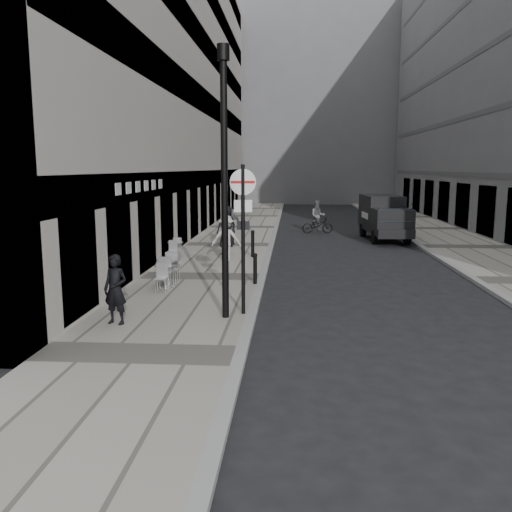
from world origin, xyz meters
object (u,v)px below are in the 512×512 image
Objects in this scene: lamppost at (224,171)px; sign_post at (243,219)px; panel_van at (384,215)px; cyclist at (318,221)px; walking_man at (115,289)px.

sign_post is at bearing 41.25° from lamppost.
cyclist is at bearing 137.30° from panel_van.
walking_man is 0.44× the size of sign_post.
sign_post is (2.86, 1.08, 1.53)m from walking_man.
lamppost is 3.39× the size of cyclist.
walking_man is at bearing -164.26° from sign_post.
lamppost is at bearing -106.24° from cyclist.
sign_post is at bearing -105.17° from cyclist.
sign_post reaches higher than panel_van.
panel_van is at bearing -45.75° from cyclist.
walking_man is 0.33× the size of panel_van.
lamppost is (-0.40, -0.35, 1.17)m from sign_post.
lamppost reaches higher than panel_van.
panel_van is 2.65× the size of cyclist.
cyclist is at bearing 76.69° from sign_post.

